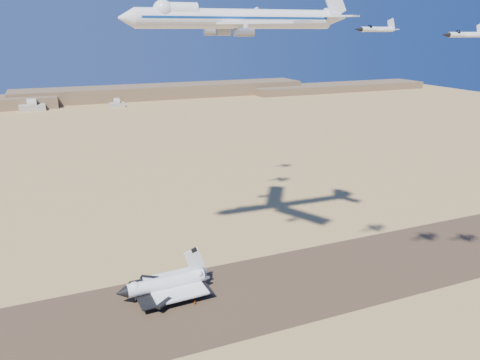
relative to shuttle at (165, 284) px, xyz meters
name	(u,v)px	position (x,y,z in m)	size (l,w,h in m)	color
ground	(206,303)	(12.18, -10.77, -4.66)	(1200.00, 1200.00, 0.00)	tan
runway	(206,303)	(12.18, -10.77, -4.63)	(600.00, 50.00, 0.06)	brown
ridgeline	(129,95)	(77.49, 516.53, 2.97)	(960.00, 90.00, 18.00)	brown
hangars	(29,108)	(-51.82, 467.66, 0.17)	(200.50, 29.50, 30.00)	#B8B3A3
shuttle	(165,284)	(0.00, 0.00, 0.00)	(35.17, 22.48, 17.32)	white
carrier_747	(231,19)	(31.64, 12.61, 93.69)	(86.95, 67.45, 21.69)	white
crew_a	(192,295)	(8.56, -5.18, -3.71)	(0.65, 0.43, 1.78)	#D65C0C
crew_b	(194,297)	(8.81, -6.66, -3.66)	(0.91, 0.52, 1.87)	#D65C0C
crew_c	(195,303)	(7.98, -10.28, -3.74)	(1.00, 0.51, 1.71)	#D65C0C
chase_jet_a	(377,29)	(60.43, -32.60, 90.05)	(16.01, 8.79, 3.99)	white
chase_jet_b	(465,34)	(77.39, -49.73, 88.61)	(16.08, 8.56, 4.00)	white
chase_jet_e	(240,27)	(53.58, 56.72, 91.07)	(16.37, 9.23, 4.11)	white
chase_jet_f	(247,12)	(67.88, 80.86, 98.36)	(14.18, 7.56, 3.53)	white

